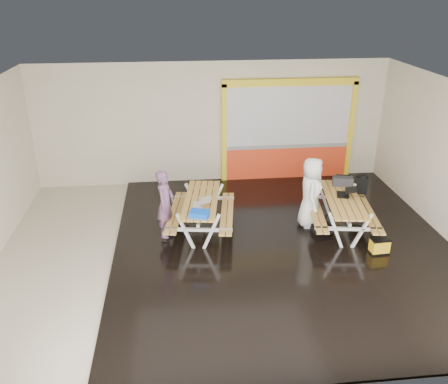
{
  "coord_description": "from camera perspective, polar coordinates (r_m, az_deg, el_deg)",
  "views": [
    {
      "loc": [
        -1.06,
        -8.86,
        5.4
      ],
      "look_at": [
        0.0,
        0.9,
        1.0
      ],
      "focal_mm": 37.35,
      "sensor_mm": 36.0,
      "label": 1
    }
  ],
  "objects": [
    {
      "name": "backpack",
      "position": [
        12.24,
        16.48,
        0.96
      ],
      "size": [
        0.34,
        0.28,
        0.5
      ],
      "color": "black",
      "rests_on": "picnic_table_right"
    },
    {
      "name": "laptop_left",
      "position": [
        10.41,
        -2.81,
        -1.37
      ],
      "size": [
        0.46,
        0.42,
        0.17
      ],
      "color": "silver",
      "rests_on": "picnic_table_left"
    },
    {
      "name": "dark_case",
      "position": [
        11.24,
        11.9,
        -4.36
      ],
      "size": [
        0.5,
        0.41,
        0.17
      ],
      "primitive_type": "cube",
      "rotation": [
        0.0,
        0.0,
        0.17
      ],
      "color": "black",
      "rests_on": "deck"
    },
    {
      "name": "laptop_right",
      "position": [
        11.26,
        14.67,
        -0.12
      ],
      "size": [
        0.53,
        0.5,
        0.19
      ],
      "color": "black",
      "rests_on": "picnic_table_right"
    },
    {
      "name": "picnic_table_right",
      "position": [
        11.21,
        14.28,
        -1.68
      ],
      "size": [
        1.77,
        2.36,
        0.87
      ],
      "color": "#BE8E43",
      "rests_on": "deck"
    },
    {
      "name": "person_right",
      "position": [
        11.15,
        10.6,
        -0.07
      ],
      "size": [
        0.72,
        0.94,
        1.72
      ],
      "primitive_type": "imported",
      "rotation": [
        0.0,
        0.0,
        1.34
      ],
      "color": "white",
      "rests_on": "deck"
    },
    {
      "name": "deck",
      "position": [
        10.62,
        7.3,
        -6.49
      ],
      "size": [
        7.5,
        7.98,
        0.05
      ],
      "primitive_type": "cube",
      "color": "black",
      "rests_on": "room"
    },
    {
      "name": "picnic_table_left",
      "position": [
        10.84,
        -2.78,
        -1.81
      ],
      "size": [
        1.77,
        2.36,
        0.87
      ],
      "color": "#BE8E43",
      "rests_on": "deck"
    },
    {
      "name": "fluke_bag",
      "position": [
        10.67,
        18.49,
        -6.28
      ],
      "size": [
        0.42,
        0.29,
        0.35
      ],
      "color": "black",
      "rests_on": "deck"
    },
    {
      "name": "blue_pouch",
      "position": [
        9.94,
        -3.02,
        -2.67
      ],
      "size": [
        0.47,
        0.39,
        0.12
      ],
      "primitive_type": "cube",
      "rotation": [
        0.0,
        0.0,
        -0.31
      ],
      "color": "blue",
      "rests_on": "picnic_table_left"
    },
    {
      "name": "room",
      "position": [
        9.64,
        0.58,
        1.89
      ],
      "size": [
        10.02,
        8.02,
        3.52
      ],
      "color": "beige",
      "rests_on": "ground"
    },
    {
      "name": "toolbox",
      "position": [
        11.8,
        14.31,
        1.32
      ],
      "size": [
        0.53,
        0.35,
        0.28
      ],
      "color": "black",
      "rests_on": "picnic_table_right"
    },
    {
      "name": "kiosk",
      "position": [
        13.78,
        7.82,
        7.23
      ],
      "size": [
        3.88,
        0.16,
        3.0
      ],
      "color": "#F4411E",
      "rests_on": "room"
    },
    {
      "name": "person_left",
      "position": [
        10.5,
        -7.18,
        -1.42
      ],
      "size": [
        0.55,
        0.67,
        1.58
      ],
      "primitive_type": "imported",
      "rotation": [
        0.0,
        0.0,
        1.23
      ],
      "color": "#6A4666",
      "rests_on": "deck"
    }
  ]
}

